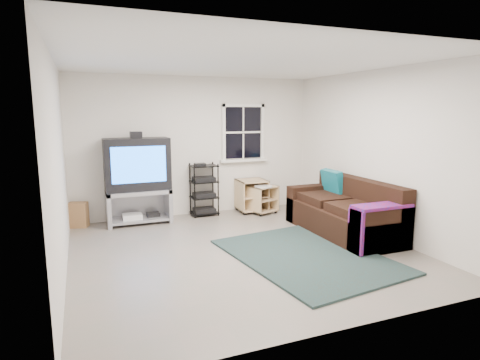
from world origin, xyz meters
name	(u,v)px	position (x,y,z in m)	size (l,w,h in m)	color
room	(243,136)	(0.95, 2.27, 1.48)	(4.60, 4.62, 4.60)	slate
tv_unit	(138,174)	(-1.15, 2.00, 0.89)	(1.10, 0.55, 1.61)	#9F9FA6
av_rack	(204,193)	(0.08, 2.10, 0.43)	(0.50, 0.36, 0.99)	black
side_table_left	(251,194)	(1.03, 2.05, 0.34)	(0.55, 0.55, 0.63)	#DEBD88
side_table_right	(261,197)	(1.16, 1.87, 0.31)	(0.61, 0.61, 0.56)	#DEBD88
sofa	(345,213)	(1.85, 0.13, 0.34)	(0.93, 2.10, 0.96)	black
shag_rug	(306,256)	(0.72, -0.57, 0.01)	(1.75, 2.41, 0.03)	black
paper_bag	(78,215)	(-2.15, 2.11, 0.21)	(0.30, 0.19, 0.43)	olive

